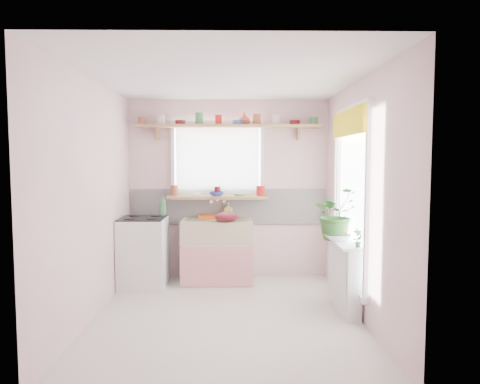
{
  "coord_description": "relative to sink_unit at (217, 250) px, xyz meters",
  "views": [
    {
      "loc": [
        0.08,
        -4.45,
        1.66
      ],
      "look_at": [
        0.15,
        0.55,
        1.28
      ],
      "focal_mm": 32.0,
      "sensor_mm": 36.0,
      "label": 1
    }
  ],
  "objects": [
    {
      "name": "room",
      "position": [
        0.81,
        -0.43,
        0.94
      ],
      "size": [
        3.2,
        3.2,
        3.2
      ],
      "color": "beige",
      "rests_on": "ground"
    },
    {
      "name": "sink_unit",
      "position": [
        0.0,
        0.0,
        0.0
      ],
      "size": [
        0.95,
        0.65,
        1.11
      ],
      "color": "white",
      "rests_on": "ground"
    },
    {
      "name": "cooker",
      "position": [
        -0.95,
        -0.24,
        0.03
      ],
      "size": [
        0.58,
        0.58,
        0.93
      ],
      "color": "white",
      "rests_on": "ground"
    },
    {
      "name": "radiator_ledge",
      "position": [
        1.45,
        -1.09,
        -0.03
      ],
      "size": [
        0.22,
        0.95,
        0.78
      ],
      "color": "white",
      "rests_on": "ground"
    },
    {
      "name": "windowsill",
      "position": [
        -0.0,
        0.19,
        0.71
      ],
      "size": [
        1.4,
        0.22,
        0.04
      ],
      "primitive_type": "cube",
      "color": "tan",
      "rests_on": "room"
    },
    {
      "name": "pine_shelf",
      "position": [
        0.15,
        0.18,
        1.69
      ],
      "size": [
        2.52,
        0.24,
        0.04
      ],
      "primitive_type": "cube",
      "color": "tan",
      "rests_on": "room"
    },
    {
      "name": "shelf_crockery",
      "position": [
        0.13,
        0.18,
        1.76
      ],
      "size": [
        2.47,
        0.11,
        0.12
      ],
      "color": "#A55133",
      "rests_on": "pine_shelf"
    },
    {
      "name": "sill_crockery",
      "position": [
        -0.0,
        0.19,
        0.78
      ],
      "size": [
        1.35,
        0.11,
        0.12
      ],
      "color": "#A55133",
      "rests_on": "windowsill"
    },
    {
      "name": "dish_tray",
      "position": [
        -0.07,
        0.21,
        0.44
      ],
      "size": [
        0.44,
        0.36,
        0.04
      ],
      "primitive_type": "cube",
      "rotation": [
        0.0,
        0.0,
        0.15
      ],
      "color": "orange",
      "rests_on": "sink_unit"
    },
    {
      "name": "colander",
      "position": [
        0.13,
        -0.18,
        0.49
      ],
      "size": [
        0.38,
        0.38,
        0.14
      ],
      "primitive_type": "ellipsoid",
      "rotation": [
        0.0,
        0.0,
        -0.33
      ],
      "color": "#5D101B",
      "rests_on": "sink_unit"
    },
    {
      "name": "jade_plant",
      "position": [
        1.36,
        -1.05,
        0.63
      ],
      "size": [
        0.66,
        0.62,
        0.58
      ],
      "primitive_type": "imported",
      "rotation": [
        0.0,
        0.0,
        0.41
      ],
      "color": "#2E5F26",
      "rests_on": "radiator_ledge"
    },
    {
      "name": "fruit_bowl",
      "position": [
        1.36,
        -1.12,
        0.38
      ],
      "size": [
        0.31,
        0.31,
        0.07
      ],
      "primitive_type": "imported",
      "rotation": [
        0.0,
        0.0,
        0.04
      ],
      "color": "white",
      "rests_on": "radiator_ledge"
    },
    {
      "name": "herb_pot",
      "position": [
        1.48,
        -1.49,
        0.44
      ],
      "size": [
        0.12,
        0.1,
        0.2
      ],
      "primitive_type": "imported",
      "rotation": [
        0.0,
        0.0,
        0.4
      ],
      "color": "#29672C",
      "rests_on": "radiator_ledge"
    },
    {
      "name": "soap_bottle_sink",
      "position": [
        0.15,
        0.21,
        0.52
      ],
      "size": [
        0.12,
        0.12,
        0.21
      ],
      "primitive_type": "imported",
      "rotation": [
        0.0,
        0.0,
        -0.3
      ],
      "color": "#CDC95B",
      "rests_on": "sink_unit"
    },
    {
      "name": "sill_cup",
      "position": [
        -0.56,
        0.25,
        0.77
      ],
      "size": [
        0.12,
        0.12,
        0.09
      ],
      "primitive_type": "imported",
      "rotation": [
        0.0,
        0.0,
        -0.0
      ],
      "color": "beige",
      "rests_on": "windowsill"
    },
    {
      "name": "sill_bowl",
      "position": [
        -0.01,
        0.13,
        0.76
      ],
      "size": [
        0.25,
        0.25,
        0.06
      ],
      "primitive_type": "imported",
      "rotation": [
        0.0,
        0.0,
        0.33
      ],
      "color": "#2F3F99",
      "rests_on": "windowsill"
    },
    {
      "name": "shelf_vase",
      "position": [
        0.37,
        0.24,
        1.79
      ],
      "size": [
        0.21,
        0.21,
        0.17
      ],
      "primitive_type": "imported",
      "rotation": [
        0.0,
        0.0,
        -0.41
      ],
      "color": "#A23D31",
      "rests_on": "pine_shelf"
    },
    {
      "name": "cooker_bottle",
      "position": [
        -0.73,
        -0.02,
        0.62
      ],
      "size": [
        0.11,
        0.11,
        0.27
      ],
      "primitive_type": "imported",
      "rotation": [
        0.0,
        0.0,
        -0.1
      ],
      "color": "#418255",
      "rests_on": "cooker"
    },
    {
      "name": "fruit",
      "position": [
        1.37,
        -1.11,
        0.44
      ],
      "size": [
        0.2,
        0.14,
        0.1
      ],
      "color": "orange",
      "rests_on": "fruit_bowl"
    }
  ]
}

